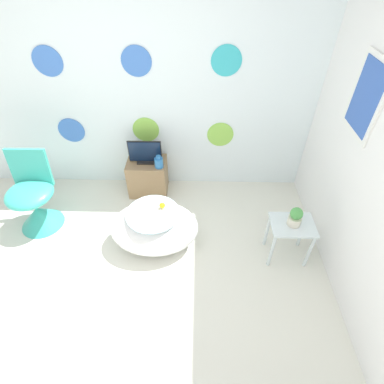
{
  "coord_description": "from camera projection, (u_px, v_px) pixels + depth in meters",
  "views": [
    {
      "loc": [
        0.59,
        -1.1,
        2.51
      ],
      "look_at": [
        0.54,
        0.92,
        0.7
      ],
      "focal_mm": 28.0,
      "sensor_mm": 36.0,
      "label": 1
    }
  ],
  "objects": [
    {
      "name": "chair",
      "position": [
        35.0,
        204.0,
        3.18
      ],
      "size": [
        0.48,
        0.48,
        0.86
      ],
      "color": "#38B2A3",
      "rests_on": "ground_plane"
    },
    {
      "name": "bathtub",
      "position": [
        154.0,
        227.0,
        3.02
      ],
      "size": [
        0.88,
        0.64,
        0.45
      ],
      "color": "white",
      "rests_on": "ground_plane"
    },
    {
      "name": "ground_plane",
      "position": [
        125.0,
        326.0,
        2.5
      ],
      "size": [
        12.0,
        12.0,
        0.0
      ],
      "primitive_type": "plane",
      "color": "silver"
    },
    {
      "name": "tv_cabinet",
      "position": [
        148.0,
        177.0,
        3.64
      ],
      "size": [
        0.46,
        0.34,
        0.45
      ],
      "color": "#8E704C",
      "rests_on": "ground_plane"
    },
    {
      "name": "tv",
      "position": [
        145.0,
        153.0,
        3.41
      ],
      "size": [
        0.38,
        0.12,
        0.28
      ],
      "color": "black",
      "rests_on": "tv_cabinet"
    },
    {
      "name": "wall_back_dotted",
      "position": [
        142.0,
        82.0,
        3.09
      ],
      "size": [
        4.71,
        0.05,
        2.6
      ],
      "color": "white",
      "rests_on": "ground_plane"
    },
    {
      "name": "potted_plant_left",
      "position": [
        295.0,
        217.0,
        2.69
      ],
      "size": [
        0.12,
        0.12,
        0.19
      ],
      "color": "beige",
      "rests_on": "side_table"
    },
    {
      "name": "vase",
      "position": [
        159.0,
        162.0,
        3.37
      ],
      "size": [
        0.1,
        0.1,
        0.15
      ],
      "color": "#2D72B7",
      "rests_on": "tv_cabinet"
    },
    {
      "name": "side_table",
      "position": [
        291.0,
        231.0,
        2.81
      ],
      "size": [
        0.4,
        0.31,
        0.46
      ],
      "color": "silver",
      "rests_on": "ground_plane"
    },
    {
      "name": "wall_right",
      "position": [
        363.0,
        133.0,
        2.32
      ],
      "size": [
        0.06,
        2.92,
        2.6
      ],
      "color": "white",
      "rests_on": "ground_plane"
    },
    {
      "name": "rubber_duck",
      "position": [
        162.0,
        205.0,
        2.9
      ],
      "size": [
        0.06,
        0.06,
        0.07
      ],
      "color": "yellow",
      "rests_on": "bathtub"
    }
  ]
}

